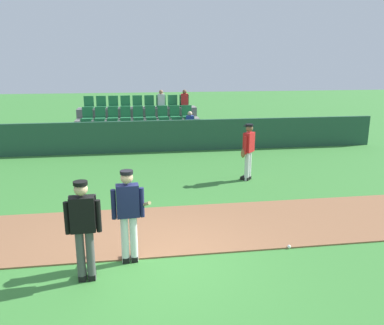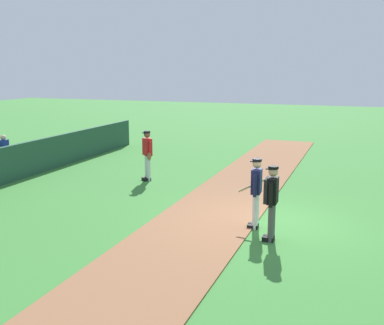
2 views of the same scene
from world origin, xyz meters
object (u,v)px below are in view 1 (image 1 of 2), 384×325
(runner_red_jersey, at_px, (248,150))
(baseball, at_px, (289,247))
(batter_navy_jersey, at_px, (129,213))
(umpire_home_plate, at_px, (84,225))

(runner_red_jersey, bearing_deg, baseball, -96.14)
(runner_red_jersey, height_order, baseball, runner_red_jersey)
(batter_navy_jersey, height_order, baseball, batter_navy_jersey)
(umpire_home_plate, distance_m, runner_red_jersey, 6.78)
(runner_red_jersey, xyz_separation_m, baseball, (-0.50, -4.63, -0.93))
(batter_navy_jersey, xyz_separation_m, baseball, (3.12, 0.05, -0.93))
(batter_navy_jersey, xyz_separation_m, runner_red_jersey, (3.62, 4.68, -0.01))
(umpire_home_plate, height_order, runner_red_jersey, same)
(umpire_home_plate, distance_m, baseball, 4.01)
(runner_red_jersey, bearing_deg, batter_navy_jersey, -127.71)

